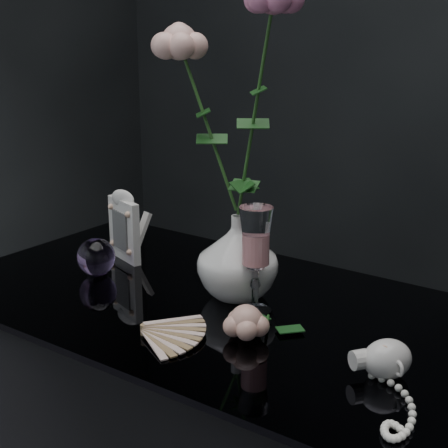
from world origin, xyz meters
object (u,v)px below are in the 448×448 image
Objects in this scene: paperweight at (96,257)px; loose_rose at (246,322)px; wine_glass at (255,261)px; pearl_jar at (387,357)px; vase at (238,257)px; picture_frame at (124,225)px.

paperweight is 0.47× the size of loose_rose.
wine_glass is 0.91× the size of pearl_jar.
vase is 0.94× the size of loose_rose.
picture_frame is at bearing -157.34° from pearl_jar.
pearl_jar reaches higher than loose_rose.
pearl_jar is (0.66, -0.15, -0.05)m from picture_frame.
picture_frame is at bearing 169.18° from wine_glass.
vase is at bearing -163.75° from pearl_jar.
picture_frame reaches higher than paperweight.
vase is 0.18m from loose_rose.
picture_frame is (-0.31, 0.03, -0.00)m from vase.
wine_glass reaches higher than vase.
pearl_jar is (0.63, -0.05, -0.01)m from paperweight.
loose_rose is at bearing -2.47° from picture_frame.
wine_glass reaches higher than pearl_jar.
paperweight is at bearing 152.70° from loose_rose.
loose_rose is at bearing -8.50° from paperweight.
wine_glass reaches higher than picture_frame.
vase is at bearing 110.53° from loose_rose.
picture_frame is 0.93× the size of loose_rose.
loose_rose is 0.23m from pearl_jar.
paperweight is at bearing -165.79° from vase.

